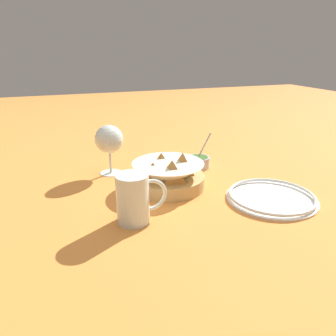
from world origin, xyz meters
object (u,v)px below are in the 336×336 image
object	(u,v)px
sauce_cup	(199,161)
side_plate	(271,197)
wine_glass	(109,141)
beer_mug	(134,200)
food_basket	(168,175)

from	to	relation	value
sauce_cup	side_plate	size ratio (longest dim) A/B	0.49
wine_glass	side_plate	size ratio (longest dim) A/B	0.66
wine_glass	side_plate	world-z (taller)	wine_glass
side_plate	beer_mug	bearing A→B (deg)	178.00
sauce_cup	side_plate	xyz separation A→B (m)	(0.07, -0.28, -0.01)
sauce_cup	beer_mug	xyz separation A→B (m)	(-0.28, -0.26, 0.03)
wine_glass	side_plate	distance (m)	0.48
sauce_cup	wine_glass	distance (m)	0.29
beer_mug	sauce_cup	bearing A→B (deg)	43.42
food_basket	sauce_cup	size ratio (longest dim) A/B	1.82
food_basket	beer_mug	xyz separation A→B (m)	(-0.13, -0.15, 0.02)
food_basket	beer_mug	size ratio (longest dim) A/B	1.75
food_basket	sauce_cup	bearing A→B (deg)	37.86
wine_glass	beer_mug	size ratio (longest dim) A/B	1.30
beer_mug	side_plate	xyz separation A→B (m)	(0.35, -0.01, -0.04)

